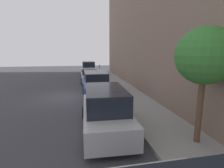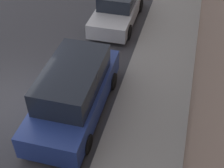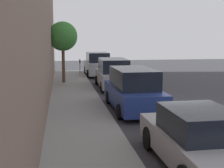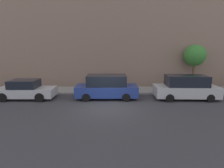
# 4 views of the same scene
# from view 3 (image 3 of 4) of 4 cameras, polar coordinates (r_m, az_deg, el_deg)

# --- Properties ---
(ground_plane) EXTENTS (60.00, 60.00, 0.00)m
(ground_plane) POSITION_cam_3_polar(r_m,az_deg,el_deg) (15.11, 12.23, -4.20)
(ground_plane) COLOR #38383D
(sidewalk) EXTENTS (2.58, 32.00, 0.15)m
(sidewalk) POSITION_cam_3_polar(r_m,az_deg,el_deg) (14.08, -6.27, -4.68)
(sidewalk) COLOR gray
(sidewalk) RESTS_ON ground_plane
(parked_suv_nearest) EXTENTS (2.08, 4.83, 1.98)m
(parked_suv_nearest) POSITION_cam_3_polar(r_m,az_deg,el_deg) (26.79, -2.65, 3.54)
(parked_suv_nearest) COLOR #B7BABF
(parked_suv_nearest) RESTS_ON ground_plane
(parked_minivan_second) EXTENTS (2.03, 4.95, 1.90)m
(parked_minivan_second) POSITION_cam_3_polar(r_m,az_deg,el_deg) (20.30, 0.22, 1.89)
(parked_minivan_second) COLOR #B7BABF
(parked_minivan_second) RESTS_ON ground_plane
(parked_minivan_third) EXTENTS (2.02, 4.92, 1.90)m
(parked_minivan_third) POSITION_cam_3_polar(r_m,az_deg,el_deg) (14.13, 3.92, -1.09)
(parked_minivan_third) COLOR navy
(parked_minivan_third) RESTS_ON ground_plane
(parked_sedan_fourth) EXTENTS (1.92, 4.51, 1.54)m
(parked_sedan_fourth) POSITION_cam_3_polar(r_m,az_deg,el_deg) (8.28, 15.39, -9.87)
(parked_sedan_fourth) COLOR #B7BABF
(parked_sedan_fourth) RESTS_ON ground_plane
(parking_meter_near) EXTENTS (0.11, 0.15, 1.33)m
(parking_meter_near) POSITION_cam_3_polar(r_m,az_deg,el_deg) (25.92, -5.90, 3.42)
(parking_meter_near) COLOR #ADADB2
(parking_meter_near) RESTS_ON sidewalk
(street_tree) EXTENTS (2.01, 2.01, 4.19)m
(street_tree) POSITION_cam_3_polar(r_m,az_deg,el_deg) (21.84, -8.99, 8.55)
(street_tree) COLOR brown
(street_tree) RESTS_ON sidewalk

